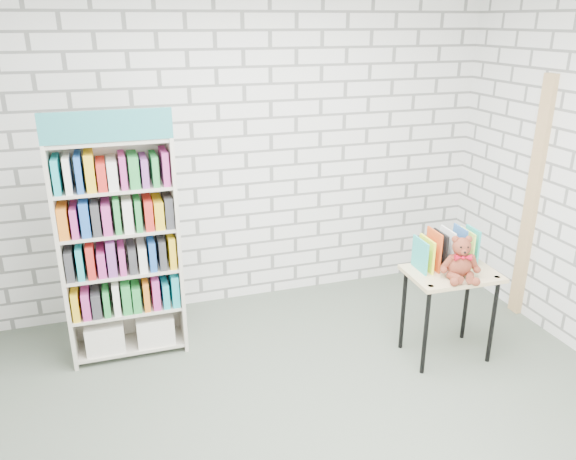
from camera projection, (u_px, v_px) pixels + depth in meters
name	position (u px, v px, depth m)	size (l,w,h in m)	color
ground	(326.00, 429.00, 3.64)	(4.50, 4.50, 0.00)	#505B4D
room_shell	(334.00, 161.00, 3.01)	(4.52, 4.02, 2.81)	silver
bookshelf	(121.00, 249.00, 4.21)	(0.86, 0.34, 1.94)	beige
display_table	(451.00, 284.00, 4.24)	(0.69, 0.49, 0.72)	tan
table_books	(446.00, 249.00, 4.26)	(0.47, 0.22, 0.28)	teal
teddy_bear	(461.00, 262.00, 4.07)	(0.29, 0.29, 0.32)	maroon
door_trim	(532.00, 201.00, 4.76)	(0.05, 0.12, 2.10)	tan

